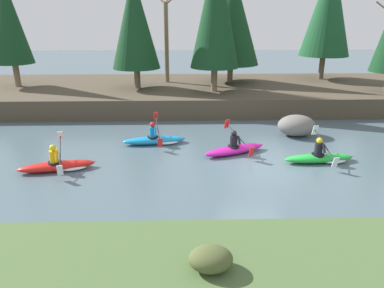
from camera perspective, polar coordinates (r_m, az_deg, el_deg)
ground_plane at (r=14.19m, az=9.37°, el=-3.51°), size 90.00×90.00×0.00m
riverbank_far at (r=24.26m, az=4.80°, el=7.72°), size 44.00×8.83×1.09m
conifer_tree_far_left at (r=25.60m, az=-26.20°, el=16.57°), size 2.36×2.36×6.47m
conifer_tree_left at (r=22.86m, az=-8.75°, el=18.00°), size 2.83×2.83×6.55m
conifer_tree_mid_left at (r=21.75m, az=3.61°, el=20.00°), size 2.77×2.77×7.83m
conifer_tree_centre at (r=24.86m, az=6.10°, el=18.52°), size 3.59×3.59×6.85m
conifer_tree_mid_right at (r=27.37m, az=20.10°, el=19.07°), size 3.28×3.28×7.84m
bare_tree_upstream at (r=24.85m, az=-3.88°, el=16.55°), size 3.65×3.60×6.62m
shrub_clump_nearest at (r=7.68m, az=2.87°, el=-17.07°), size 0.88×0.74×0.48m
kayaker_lead at (r=15.22m, az=19.15°, el=-1.95°), size 2.79×2.07×1.20m
kayaker_middle at (r=15.34m, az=6.56°, el=-0.69°), size 2.71×1.96×1.20m
kayaker_trailing at (r=16.45m, az=-5.39°, el=0.68°), size 2.80×2.07×1.20m
kayaker_far_back at (r=14.51m, az=-19.48°, el=-3.05°), size 2.78×2.05×1.20m
boulder_midstream at (r=18.07m, az=15.64°, el=2.74°), size 1.74×1.36×0.98m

